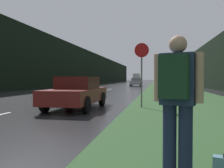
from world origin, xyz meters
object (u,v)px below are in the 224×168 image
at_px(stop_sign, 142,69).
at_px(hitchhiker_with_backpack, 177,96).
at_px(car_passing_near, 77,92).
at_px(delivery_truck, 137,78).
at_px(car_passing_far, 136,82).

bearing_deg(stop_sign, hitchhiker_with_backpack, -83.10).
relative_size(hitchhiker_with_backpack, car_passing_near, 0.44).
bearing_deg(car_passing_near, delivery_truck, -87.18).
bearing_deg(car_passing_near, stop_sign, -164.71).
height_order(car_passing_near, car_passing_far, car_passing_far).
distance_m(hitchhiker_with_backpack, car_passing_far, 37.96).
height_order(stop_sign, car_passing_far, stop_sign).
bearing_deg(delivery_truck, car_passing_near, -87.18).
bearing_deg(car_passing_far, delivery_truck, -85.56).
bearing_deg(car_passing_near, hitchhiker_with_backpack, 118.75).
relative_size(hitchhiker_with_backpack, car_passing_far, 0.41).
relative_size(car_passing_near, delivery_truck, 0.48).
xyz_separation_m(stop_sign, car_passing_far, (-2.74, 30.42, -0.99)).
bearing_deg(delivery_truck, stop_sign, -85.31).
xyz_separation_m(stop_sign, car_passing_near, (-2.74, -0.75, -1.03)).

